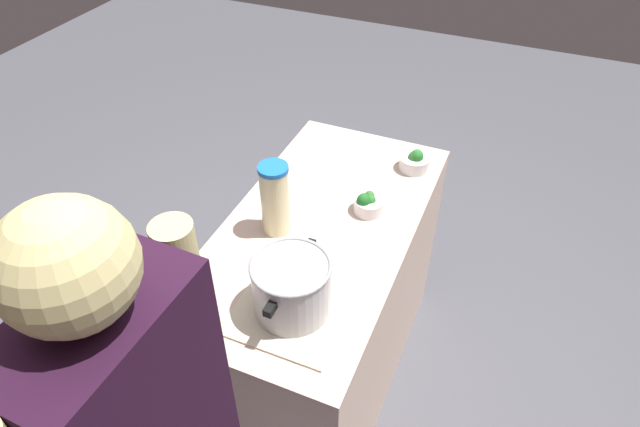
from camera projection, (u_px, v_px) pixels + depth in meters
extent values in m
plane|color=#4D4D54|center=(320.00, 370.00, 2.48)|extent=(8.00, 8.00, 0.00)
cube|color=#C6AA98|center=(320.00, 307.00, 2.20)|extent=(1.25, 0.63, 0.88)
cube|color=beige|center=(293.00, 308.00, 1.62)|extent=(0.33, 0.32, 0.01)
cylinder|color=#B7B7BC|center=(292.00, 287.00, 1.56)|extent=(0.22, 0.22, 0.17)
torus|color=#99999E|center=(291.00, 266.00, 1.50)|extent=(0.23, 0.23, 0.01)
cube|color=black|center=(310.00, 246.00, 1.62)|extent=(0.04, 0.02, 0.02)
cube|color=black|center=(270.00, 309.00, 1.44)|extent=(0.04, 0.02, 0.02)
cylinder|color=beige|center=(275.00, 201.00, 1.81)|extent=(0.10, 0.10, 0.25)
cylinder|color=blue|center=(273.00, 169.00, 1.73)|extent=(0.10, 0.10, 0.02)
ellipsoid|color=yellow|center=(273.00, 201.00, 1.80)|extent=(0.04, 0.04, 0.01)
cylinder|color=silver|center=(414.00, 163.00, 2.14)|extent=(0.12, 0.12, 0.05)
ellipsoid|color=#286F29|center=(417.00, 156.00, 2.12)|extent=(0.05, 0.05, 0.06)
ellipsoid|color=#34792F|center=(414.00, 157.00, 2.12)|extent=(0.04, 0.04, 0.05)
ellipsoid|color=#2E7031|center=(415.00, 158.00, 2.13)|extent=(0.05, 0.05, 0.06)
cylinder|color=silver|center=(369.00, 205.00, 1.95)|extent=(0.11, 0.11, 0.05)
ellipsoid|color=#366A2D|center=(369.00, 196.00, 1.95)|extent=(0.04, 0.04, 0.04)
ellipsoid|color=#1F6424|center=(363.00, 200.00, 1.92)|extent=(0.05, 0.05, 0.05)
ellipsoid|color=#286C2A|center=(370.00, 201.00, 1.93)|extent=(0.04, 0.04, 0.05)
cube|color=black|center=(133.00, 421.00, 1.00)|extent=(0.35, 0.21, 0.61)
sphere|color=tan|center=(67.00, 266.00, 0.74)|extent=(0.20, 0.20, 0.20)
cylinder|color=tan|center=(184.00, 284.00, 1.05)|extent=(0.08, 0.08, 0.30)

